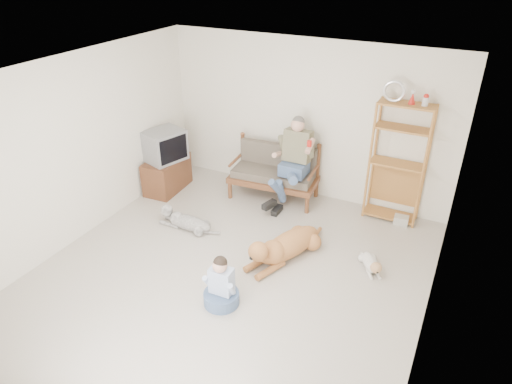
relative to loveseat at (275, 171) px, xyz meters
The scene contains 17 objects.
floor 2.44m from the loveseat, 81.00° to the right, with size 5.50×5.50×0.00m, color beige.
ceiling 3.26m from the loveseat, 81.00° to the right, with size 5.50×5.50×0.00m, color white.
wall_back 1.02m from the loveseat, 45.67° to the left, with size 5.00×5.00×0.00m, color silver.
wall_front 5.20m from the loveseat, 85.81° to the right, with size 5.00×5.00×0.00m, color silver.
wall_left 3.30m from the loveseat, 131.93° to the right, with size 5.50×5.50×0.00m, color silver.
wall_right 3.82m from the loveseat, 39.46° to the right, with size 5.50×5.50×0.00m, color silver.
loveseat is the anchor object (origin of this frame).
man 0.49m from the loveseat, 33.13° to the right, with size 0.59×0.84×1.36m.
etagere 2.06m from the loveseat, ahead, with size 0.86×0.38×2.25m.
book_stack 2.24m from the loveseat, ahead, with size 0.22×0.16×0.14m, color silver.
tv_stand 1.97m from the loveseat, 160.58° to the right, with size 0.55×0.93×0.60m.
crt_tv 1.98m from the loveseat, 159.77° to the right, with size 0.69×0.77×0.54m.
wall_outlet 0.97m from the loveseat, 157.15° to the left, with size 0.12×0.02×0.08m, color silver.
golden_retriever 1.86m from the loveseat, 61.56° to the right, with size 0.77×1.56×0.49m.
shaggy_dog 1.83m from the loveseat, 117.80° to the right, with size 1.11×0.27×0.33m.
terrier 2.49m from the loveseat, 32.59° to the right, with size 0.41×0.57×0.24m.
child 2.87m from the loveseat, 78.72° to the right, with size 0.45×0.45×0.71m.
Camera 1 is at (2.53, -4.14, 3.99)m, focal length 32.00 mm.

